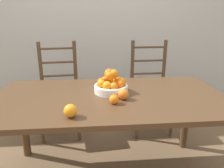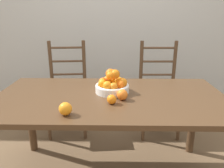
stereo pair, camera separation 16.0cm
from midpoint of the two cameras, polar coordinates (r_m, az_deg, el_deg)
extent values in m
cube|color=beige|center=(3.04, -4.48, 17.69)|extent=(8.00, 0.06, 2.60)
cube|color=#4C331E|center=(1.63, -3.27, -3.72)|extent=(1.73, 0.90, 0.03)
cylinder|color=#4C331E|center=(2.25, -24.07, -9.21)|extent=(0.07, 0.07, 0.70)
cylinder|color=#4C331E|center=(2.28, 16.88, -8.01)|extent=(0.07, 0.07, 0.70)
cylinder|color=white|center=(1.69, -2.93, -1.34)|extent=(0.26, 0.26, 0.05)
torus|color=white|center=(1.68, -2.95, -0.51)|extent=(0.26, 0.26, 0.02)
sphere|color=orange|center=(1.68, -0.36, 0.36)|extent=(0.08, 0.08, 0.08)
sphere|color=orange|center=(1.73, -1.34, 0.77)|extent=(0.07, 0.07, 0.07)
sphere|color=orange|center=(1.75, -2.66, 1.05)|extent=(0.06, 0.06, 0.06)
sphere|color=orange|center=(1.74, -4.43, 0.85)|extent=(0.07, 0.07, 0.07)
sphere|color=orange|center=(1.70, -5.41, 0.42)|extent=(0.07, 0.07, 0.07)
sphere|color=orange|center=(1.66, -5.50, 0.02)|extent=(0.06, 0.06, 0.06)
sphere|color=orange|center=(1.61, -4.11, -0.49)|extent=(0.07, 0.07, 0.07)
sphere|color=orange|center=(1.61, -2.40, -0.68)|extent=(0.06, 0.06, 0.06)
sphere|color=orange|center=(1.64, -0.70, -0.20)|extent=(0.06, 0.06, 0.06)
sphere|color=orange|center=(1.66, -2.24, 2.55)|extent=(0.07, 0.07, 0.07)
sphere|color=orange|center=(1.67, -3.56, 2.67)|extent=(0.08, 0.08, 0.08)
sphere|color=orange|center=(1.64, -3.55, 2.13)|extent=(0.06, 0.06, 0.06)
sphere|color=orange|center=(1.33, -14.24, -6.87)|extent=(0.08, 0.08, 0.08)
sphere|color=orange|center=(1.47, -2.56, -4.09)|extent=(0.06, 0.06, 0.06)
sphere|color=orange|center=(1.54, 0.04, -2.76)|extent=(0.08, 0.08, 0.08)
cylinder|color=#513823|center=(2.41, -19.87, -9.72)|extent=(0.04, 0.04, 0.47)
cylinder|color=#513823|center=(2.38, -10.70, -9.37)|extent=(0.04, 0.04, 0.47)
cylinder|color=#513823|center=(2.64, -19.33, -0.76)|extent=(0.04, 0.04, 1.02)
cylinder|color=#513823|center=(2.60, -11.06, -0.30)|extent=(0.04, 0.04, 1.02)
cube|color=#513823|center=(2.45, -15.49, -2.37)|extent=(0.45, 0.44, 0.04)
cylinder|color=#513823|center=(2.58, -15.45, 2.10)|extent=(0.38, 0.06, 0.02)
cylinder|color=#513823|center=(2.54, -15.74, 5.46)|extent=(0.38, 0.06, 0.02)
cylinder|color=#513823|center=(2.51, -16.04, 8.91)|extent=(0.38, 0.06, 0.02)
cylinder|color=#513823|center=(2.37, 4.77, -9.13)|extent=(0.04, 0.04, 0.47)
cylinder|color=#513823|center=(2.47, 13.56, -8.47)|extent=(0.04, 0.04, 0.47)
cylinder|color=#513823|center=(2.59, 3.44, -0.05)|extent=(0.04, 0.04, 1.02)
cylinder|color=#513823|center=(2.68, 11.48, 0.22)|extent=(0.04, 0.04, 1.02)
cube|color=#513823|center=(2.47, 8.47, -1.70)|extent=(0.43, 0.41, 0.04)
cylinder|color=#513823|center=(2.60, 7.64, 2.71)|extent=(0.38, 0.03, 0.02)
cylinder|color=#513823|center=(2.56, 7.78, 6.06)|extent=(0.38, 0.03, 0.02)
cylinder|color=#513823|center=(2.53, 7.93, 9.49)|extent=(0.38, 0.03, 0.02)
camera|label=1|loc=(0.08, -92.86, -0.93)|focal=35.00mm
camera|label=2|loc=(0.08, 87.14, 0.93)|focal=35.00mm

